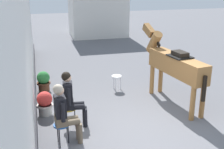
{
  "coord_description": "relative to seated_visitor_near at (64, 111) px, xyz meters",
  "views": [
    {
      "loc": [
        -2.2,
        -5.76,
        3.5
      ],
      "look_at": [
        -0.4,
        1.2,
        1.05
      ],
      "focal_mm": 47.26,
      "sensor_mm": 36.0,
      "label": 1
    }
  ],
  "objects": [
    {
      "name": "ground_plane",
      "position": [
        1.78,
        3.08,
        -0.78
      ],
      "size": [
        40.0,
        40.0,
        0.0
      ],
      "primitive_type": "plane",
      "color": "slate"
    },
    {
      "name": "pub_facade_wall",
      "position": [
        -0.76,
        1.58,
        0.76
      ],
      "size": [
        0.34,
        14.0,
        3.4
      ],
      "color": "white",
      "rests_on": "ground_plane"
    },
    {
      "name": "distant_cottage",
      "position": [
        3.18,
        11.64,
        1.02
      ],
      "size": [
        3.4,
        2.6,
        3.5
      ],
      "color": "silver",
      "rests_on": "ground_plane"
    },
    {
      "name": "seated_visitor_near",
      "position": [
        0.0,
        0.0,
        0.0
      ],
      "size": [
        0.61,
        0.49,
        1.39
      ],
      "color": "#194C99",
      "rests_on": "ground_plane"
    },
    {
      "name": "seated_visitor_far",
      "position": [
        0.24,
        0.75,
        0.0
      ],
      "size": [
        0.61,
        0.49,
        1.39
      ],
      "color": "gold",
      "rests_on": "ground_plane"
    },
    {
      "name": "saddled_horse_center",
      "position": [
        3.18,
        1.42,
        0.38
      ],
      "size": [
        0.79,
        2.98,
        2.06
      ],
      "color": "#9E6B38",
      "rests_on": "ground_plane"
    },
    {
      "name": "flower_planter_inner_far",
      "position": [
        -0.35,
        1.55,
        -0.44
      ],
      "size": [
        0.43,
        0.43,
        0.64
      ],
      "color": "beige",
      "rests_on": "ground_plane"
    },
    {
      "name": "flower_planter_farthest",
      "position": [
        -0.33,
        3.26,
        -0.44
      ],
      "size": [
        0.43,
        0.43,
        0.64
      ],
      "color": "brown",
      "rests_on": "ground_plane"
    },
    {
      "name": "spare_stool_white",
      "position": [
        1.92,
        2.8,
        -0.38
      ],
      "size": [
        0.32,
        0.32,
        0.46
      ],
      "color": "white",
      "rests_on": "ground_plane"
    }
  ]
}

